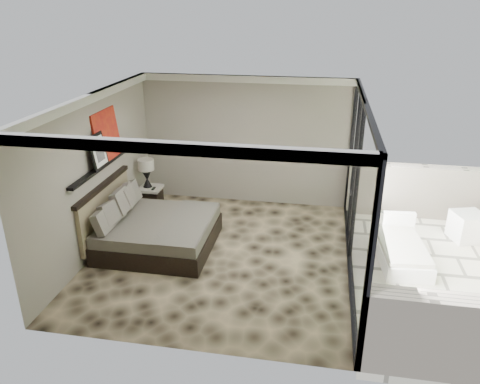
% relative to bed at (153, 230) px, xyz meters
% --- Properties ---
extents(floor, '(5.00, 5.00, 0.00)m').
position_rel_bed_xyz_m(floor, '(1.31, -0.09, -0.33)').
color(floor, black).
rests_on(floor, ground).
extents(ceiling, '(4.50, 5.00, 0.02)m').
position_rel_bed_xyz_m(ceiling, '(1.31, -0.09, 2.46)').
color(ceiling, silver).
rests_on(ceiling, back_wall).
extents(back_wall, '(4.50, 0.02, 2.80)m').
position_rel_bed_xyz_m(back_wall, '(1.31, 2.40, 1.07)').
color(back_wall, gray).
rests_on(back_wall, floor).
extents(left_wall, '(0.02, 5.00, 2.80)m').
position_rel_bed_xyz_m(left_wall, '(-0.93, -0.09, 1.07)').
color(left_wall, gray).
rests_on(left_wall, floor).
extents(glass_wall, '(0.08, 5.00, 2.80)m').
position_rel_bed_xyz_m(glass_wall, '(3.56, -0.09, 1.07)').
color(glass_wall, white).
rests_on(glass_wall, floor).
extents(terrace_slab, '(3.00, 5.00, 0.12)m').
position_rel_bed_xyz_m(terrace_slab, '(5.06, -0.09, -0.39)').
color(terrace_slab, beige).
rests_on(terrace_slab, ground).
extents(picture_ledge, '(0.12, 2.20, 0.05)m').
position_rel_bed_xyz_m(picture_ledge, '(-0.87, 0.01, 1.17)').
color(picture_ledge, black).
rests_on(picture_ledge, left_wall).
extents(bed, '(2.02, 1.96, 1.12)m').
position_rel_bed_xyz_m(bed, '(0.00, 0.00, 0.00)').
color(bed, black).
rests_on(bed, floor).
extents(nightstand, '(0.62, 0.62, 0.47)m').
position_rel_bed_xyz_m(nightstand, '(-0.61, 1.56, -0.10)').
color(nightstand, black).
rests_on(nightstand, floor).
extents(table_lamp, '(0.34, 0.34, 0.62)m').
position_rel_bed_xyz_m(table_lamp, '(-0.67, 1.57, 0.58)').
color(table_lamp, black).
rests_on(table_lamp, nightstand).
extents(abstract_canvas, '(0.13, 0.90, 0.90)m').
position_rel_bed_xyz_m(abstract_canvas, '(-0.89, 0.37, 1.64)').
color(abstract_canvas, '#B8300F').
rests_on(abstract_canvas, picture_ledge).
extents(framed_print, '(0.11, 0.50, 0.60)m').
position_rel_bed_xyz_m(framed_print, '(-0.83, -0.11, 1.49)').
color(framed_print, black).
rests_on(framed_print, picture_ledge).
extents(ottoman, '(0.67, 0.67, 0.54)m').
position_rel_bed_xyz_m(ottoman, '(5.76, 1.31, -0.06)').
color(ottoman, silver).
rests_on(ottoman, terrace_slab).
extents(lounger, '(0.90, 1.59, 0.60)m').
position_rel_bed_xyz_m(lounger, '(4.42, 0.32, -0.15)').
color(lounger, white).
rests_on(lounger, terrace_slab).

